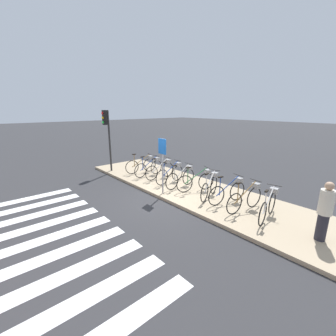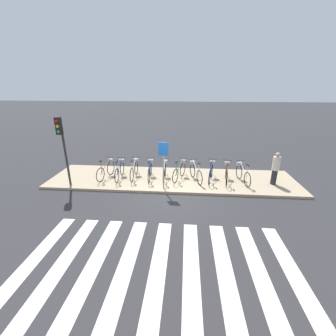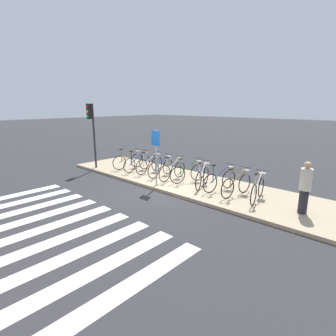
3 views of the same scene
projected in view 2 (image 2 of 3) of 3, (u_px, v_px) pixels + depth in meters
ground_plane at (170, 194)px, 10.27m from camera, size 120.00×120.00×0.00m
sidewalk at (172, 179)px, 11.73m from camera, size 12.59×3.17×0.12m
parked_bicycle_0 at (107, 169)px, 11.68m from camera, size 0.53×1.71×1.07m
parked_bicycle_1 at (120, 170)px, 11.60m from camera, size 0.46×1.74×1.07m
parked_bicycle_2 at (134, 169)px, 11.68m from camera, size 0.46×1.74×1.07m
parked_bicycle_3 at (150, 170)px, 11.55m from camera, size 0.46×1.74×1.07m
parked_bicycle_4 at (165, 171)px, 11.45m from camera, size 0.46×1.74×1.07m
parked_bicycle_5 at (180, 170)px, 11.53m from camera, size 0.70×1.65×1.07m
parked_bicycle_6 at (195, 172)px, 11.34m from camera, size 0.67×1.66×1.07m
parked_bicycle_7 at (211, 171)px, 11.36m from camera, size 0.53×1.71×1.07m
parked_bicycle_8 at (227, 173)px, 11.20m from camera, size 0.46×1.73×1.07m
parked_bicycle_9 at (242, 173)px, 11.13m from camera, size 0.49×1.72×1.07m
pedestrian at (276, 168)px, 10.75m from camera, size 0.34×0.34×1.60m
traffic_light at (62, 138)px, 9.99m from camera, size 0.24×0.40×3.28m
sign_post at (163, 158)px, 9.99m from camera, size 0.44×0.07×2.24m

